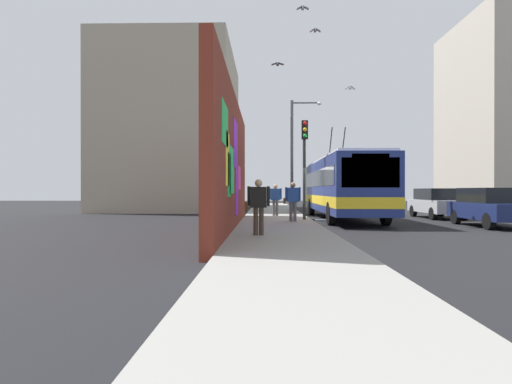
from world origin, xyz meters
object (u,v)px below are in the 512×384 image
pedestrian_near_wall (258,202)px  street_lamp (295,148)px  parked_car_navy (490,206)px  traffic_light (304,153)px  pedestrian_at_curb (293,198)px  pedestrian_midblock (275,197)px  parked_car_silver (437,203)px  city_bus (342,186)px

pedestrian_near_wall → street_lamp: (13.88, -2.11, 3.03)m
parked_car_navy → street_lamp: (9.11, 7.24, 3.32)m
pedestrian_near_wall → street_lamp: size_ratio=0.24×
traffic_light → street_lamp: street_lamp is taller
pedestrian_at_curb → traffic_light: traffic_light is taller
parked_car_navy → street_lamp: size_ratio=0.59×
pedestrian_midblock → pedestrian_near_wall: 9.45m
pedestrian_midblock → pedestrian_near_wall: pedestrian_near_wall is taller
parked_car_silver → pedestrian_at_curb: pedestrian_at_curb is taller
parked_car_navy → pedestrian_near_wall: bearing=117.1°
parked_car_navy → parked_car_silver: bearing=-0.0°
traffic_light → street_lamp: (7.27, -0.11, 0.99)m
parked_car_navy → pedestrian_at_curb: 8.00m
parked_car_silver → traffic_light: (-3.42, 7.35, 2.33)m
parked_car_silver → street_lamp: bearing=62.0°
parked_car_navy → pedestrian_midblock: pedestrian_midblock is taller
street_lamp → pedestrian_at_curb: bearing=175.1°
city_bus → parked_car_navy: size_ratio=2.79×
traffic_light → street_lamp: size_ratio=0.65×
pedestrian_near_wall → traffic_light: bearing=-16.8°
traffic_light → pedestrian_at_curb: bearing=150.0°
pedestrian_midblock → pedestrian_at_curb: pedestrian_at_curb is taller
parked_car_silver → street_lamp: street_lamp is taller
pedestrian_near_wall → parked_car_navy: bearing=-62.9°
city_bus → street_lamp: street_lamp is taller
city_bus → parked_car_silver: (1.02, -5.20, -0.89)m
city_bus → pedestrian_midblock: bearing=83.1°
pedestrian_at_curb → pedestrian_near_wall: (-5.57, 1.39, -0.01)m
city_bus → street_lamp: size_ratio=1.64×
traffic_light → city_bus: bearing=-41.9°
pedestrian_midblock → street_lamp: size_ratio=0.24×
city_bus → pedestrian_at_curb: size_ratio=6.84×
pedestrian_at_curb → traffic_light: size_ratio=0.37×
pedestrian_near_wall → street_lamp: 14.37m
pedestrian_near_wall → traffic_light: size_ratio=0.37×
parked_car_navy → traffic_light: traffic_light is taller
parked_car_navy → city_bus: bearing=50.8°
parked_car_navy → traffic_light: size_ratio=0.91×
parked_car_silver → pedestrian_midblock: pedestrian_midblock is taller
parked_car_silver → pedestrian_near_wall: bearing=137.0°
parked_car_silver → pedestrian_at_curb: 9.12m
pedestrian_near_wall → city_bus: bearing=-24.7°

